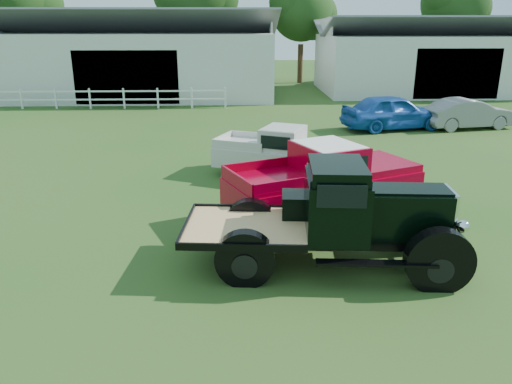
{
  "coord_description": "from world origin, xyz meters",
  "views": [
    {
      "loc": [
        -0.18,
        -9.99,
        4.87
      ],
      "look_at": [
        0.2,
        1.2,
        1.05
      ],
      "focal_mm": 35.0,
      "sensor_mm": 36.0,
      "label": 1
    }
  ],
  "objects_px": {
    "red_pickup": "(324,179)",
    "white_pickup": "(280,152)",
    "misc_car_blue": "(393,112)",
    "misc_car_grey": "(468,114)",
    "vintage_flatbed": "(330,216)"
  },
  "relations": [
    {
      "from": "vintage_flatbed",
      "to": "misc_car_blue",
      "type": "xyz_separation_m",
      "value": [
        5.5,
        14.01,
        -0.28
      ]
    },
    {
      "from": "misc_car_blue",
      "to": "misc_car_grey",
      "type": "distance_m",
      "value": 3.67
    },
    {
      "from": "vintage_flatbed",
      "to": "white_pickup",
      "type": "bearing_deg",
      "value": 98.92
    },
    {
      "from": "red_pickup",
      "to": "white_pickup",
      "type": "relative_size",
      "value": 1.2
    },
    {
      "from": "white_pickup",
      "to": "misc_car_grey",
      "type": "xyz_separation_m",
      "value": [
        9.67,
        7.61,
        -0.1
      ]
    },
    {
      "from": "vintage_flatbed",
      "to": "misc_car_blue",
      "type": "distance_m",
      "value": 15.05
    },
    {
      "from": "misc_car_blue",
      "to": "misc_car_grey",
      "type": "height_order",
      "value": "misc_car_blue"
    },
    {
      "from": "red_pickup",
      "to": "misc_car_blue",
      "type": "bearing_deg",
      "value": 40.95
    },
    {
      "from": "vintage_flatbed",
      "to": "white_pickup",
      "type": "relative_size",
      "value": 1.27
    },
    {
      "from": "red_pickup",
      "to": "misc_car_grey",
      "type": "relative_size",
      "value": 1.22
    },
    {
      "from": "vintage_flatbed",
      "to": "red_pickup",
      "type": "relative_size",
      "value": 1.06
    },
    {
      "from": "vintage_flatbed",
      "to": "red_pickup",
      "type": "distance_m",
      "value": 3.02
    },
    {
      "from": "white_pickup",
      "to": "misc_car_blue",
      "type": "height_order",
      "value": "misc_car_blue"
    },
    {
      "from": "misc_car_blue",
      "to": "red_pickup",
      "type": "bearing_deg",
      "value": 142.97
    },
    {
      "from": "vintage_flatbed",
      "to": "misc_car_grey",
      "type": "relative_size",
      "value": 1.3
    }
  ]
}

